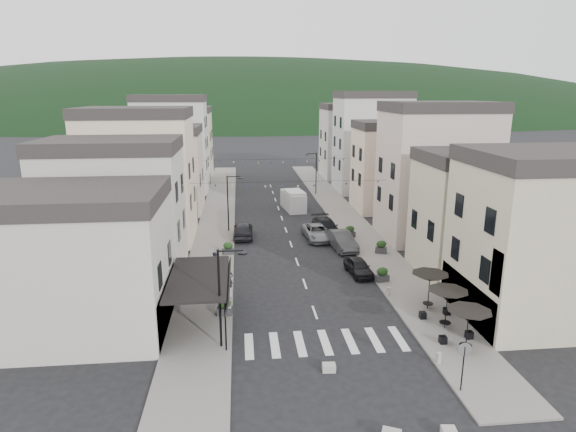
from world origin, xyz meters
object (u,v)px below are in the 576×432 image
parked_car_e (243,230)px  delivery_van (293,200)px  parked_car_a (359,267)px  parked_car_d (326,227)px  pedestrian_a (229,279)px  parked_car_b (342,240)px  parked_car_c (317,232)px  pedestrian_b (215,262)px

parked_car_e → delivery_van: 12.97m
parked_car_a → delivery_van: size_ratio=0.71×
parked_car_d → pedestrian_a: pedestrian_a is taller
pedestrian_a → parked_car_d: bearing=68.4°
parked_car_a → parked_car_b: (0.00, 6.61, 0.17)m
parked_car_b → parked_car_a: bearing=-97.4°
parked_car_c → pedestrian_b: pedestrian_b is taller
parked_car_b → parked_car_c: bearing=111.3°
pedestrian_b → parked_car_c: bearing=65.5°
parked_car_e → pedestrian_b: pedestrian_b is taller
parked_car_d → pedestrian_b: (-10.92, -9.94, 0.14)m
parked_car_a → pedestrian_a: bearing=-172.2°
parked_car_b → delivery_van: bearing=92.6°
parked_car_d → delivery_van: size_ratio=1.00×
parked_car_d → parked_car_e: size_ratio=1.15×
parked_car_d → parked_car_e: bearing=176.9°
parked_car_b → parked_car_e: size_ratio=1.05×
parked_car_e → parked_car_a: bearing=130.6°
parked_car_d → parked_car_e: 8.56m
parked_car_e → pedestrian_b: 10.00m
delivery_van → parked_car_b: bearing=-87.9°
parked_car_b → parked_car_c: size_ratio=0.97×
parked_car_a → parked_car_e: (-9.20, 11.21, 0.15)m
parked_car_c → pedestrian_b: bearing=-143.3°
parked_car_d → delivery_van: bearing=96.3°
parked_car_a → parked_car_d: bearing=86.9°
parked_car_c → delivery_van: 12.63m
parked_car_b → pedestrian_b: bearing=-163.5°
parked_car_d → delivery_van: 11.25m
pedestrian_b → parked_car_e: bearing=101.2°
parked_car_c → parked_car_d: parked_car_d is taller
parked_car_b → delivery_van: 16.12m
parked_car_b → parked_car_d: 4.87m
parked_car_a → parked_car_b: parked_car_b is taller
parked_car_b → parked_car_c: 3.75m
parked_car_b → delivery_van: delivery_van is taller
parked_car_c → pedestrian_a: pedestrian_a is taller
parked_car_a → parked_car_e: size_ratio=0.81×
delivery_van → pedestrian_b: size_ratio=3.38×
pedestrian_a → delivery_van: bearing=86.3°
parked_car_b → parked_car_e: (-9.20, 4.60, -0.01)m
parked_car_a → parked_car_c: (-1.80, 9.89, 0.06)m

